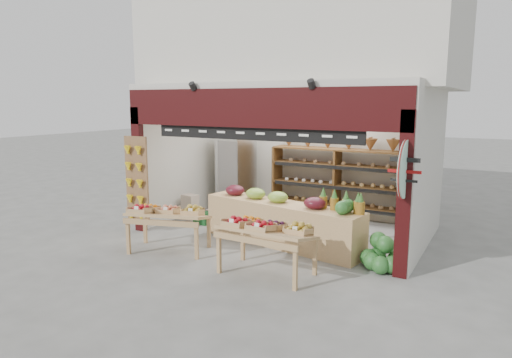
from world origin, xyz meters
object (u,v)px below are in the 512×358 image
(back_shelving, at_px, (337,168))
(watermelon_pile, at_px, (383,257))
(mid_counter, at_px, (281,222))
(refrigerator, at_px, (236,173))
(display_table_left, at_px, (165,213))
(cardboard_stack, at_px, (197,211))
(display_table_right, at_px, (264,229))

(back_shelving, height_order, watermelon_pile, back_shelving)
(mid_counter, bearing_deg, refrigerator, 138.57)
(refrigerator, relative_size, display_table_left, 1.20)
(watermelon_pile, bearing_deg, display_table_left, -165.56)
(refrigerator, relative_size, watermelon_pile, 2.47)
(cardboard_stack, distance_m, mid_counter, 2.63)
(refrigerator, bearing_deg, mid_counter, -31.91)
(display_table_right, bearing_deg, refrigerator, 127.62)
(refrigerator, height_order, watermelon_pile, refrigerator)
(display_table_right, bearing_deg, watermelon_pile, 34.42)
(watermelon_pile, bearing_deg, refrigerator, 151.62)
(mid_counter, relative_size, watermelon_pile, 4.36)
(refrigerator, xyz_separation_m, mid_counter, (2.26, -1.99, -0.51))
(display_table_left, distance_m, watermelon_pile, 3.99)
(display_table_left, height_order, display_table_right, display_table_right)
(back_shelving, height_order, display_table_left, back_shelving)
(back_shelving, relative_size, cardboard_stack, 3.28)
(cardboard_stack, relative_size, display_table_left, 0.60)
(refrigerator, xyz_separation_m, display_table_right, (2.67, -3.46, -0.22))
(cardboard_stack, bearing_deg, watermelon_pile, -12.67)
(back_shelving, xyz_separation_m, watermelon_pile, (1.78, -2.71, -1.02))
(refrigerator, height_order, display_table_right, refrigerator)
(refrigerator, height_order, display_table_left, refrigerator)
(mid_counter, height_order, watermelon_pile, mid_counter)
(display_table_left, relative_size, watermelon_pile, 2.05)
(cardboard_stack, height_order, display_table_left, display_table_left)
(cardboard_stack, height_order, watermelon_pile, cardboard_stack)
(watermelon_pile, bearing_deg, cardboard_stack, 167.33)
(back_shelving, xyz_separation_m, display_table_left, (-2.06, -3.70, -0.53))
(refrigerator, distance_m, display_table_left, 3.37)
(back_shelving, bearing_deg, display_table_right, -88.14)
(mid_counter, height_order, display_table_right, mid_counter)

